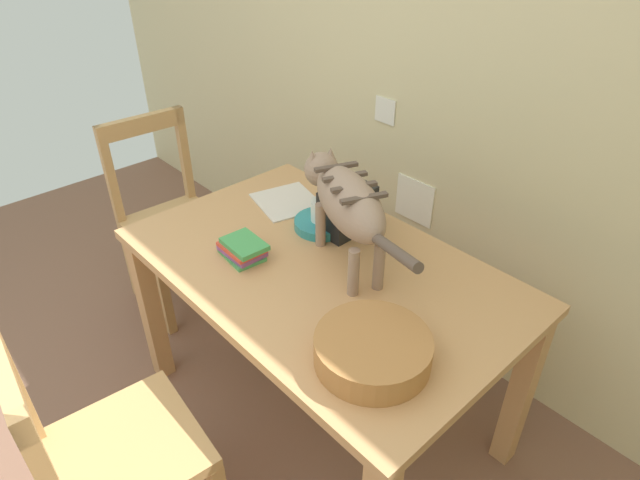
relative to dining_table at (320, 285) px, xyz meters
The scene contains 11 objects.
wall_rear 0.97m from the dining_table, 100.24° to the left, with size 5.13×0.11×2.50m.
dining_table is the anchor object (origin of this frame).
cat 0.34m from the dining_table, 64.73° to the left, with size 0.70×0.34×0.33m.
saucer_bowl 0.26m from the dining_table, 136.14° to the left, with size 0.20×0.20×0.03m, color teal.
coffee_mug 0.28m from the dining_table, 135.50° to the left, with size 0.12×0.08×0.08m.
magazine 0.46m from the dining_table, 154.83° to the left, with size 0.25×0.23×0.01m, color silver.
book_stack 0.30m from the dining_table, 142.52° to the right, with size 0.17×0.13×0.06m.
wicker_basket 0.48m from the dining_table, 24.83° to the right, with size 0.32×0.32×0.08m.
toaster 0.30m from the dining_table, 112.75° to the left, with size 0.12×0.20×0.18m.
wooden_chair_near 0.83m from the dining_table, 91.57° to the right, with size 0.46×0.46×0.94m.
wooden_chair_far 1.08m from the dining_table, behind, with size 0.44×0.44×0.94m.
Camera 1 is at (1.22, 0.19, 1.83)m, focal length 30.07 mm.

